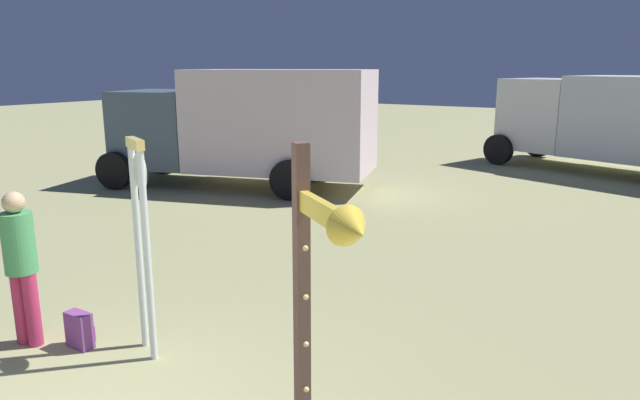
% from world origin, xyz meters
% --- Properties ---
extents(standing_clock, '(0.41, 0.26, 2.23)m').
position_xyz_m(standing_clock, '(-0.89, 1.88, 1.34)').
color(standing_clock, silver).
rests_on(standing_clock, ground_plane).
extents(arrow_sign, '(0.92, 0.73, 2.41)m').
position_xyz_m(arrow_sign, '(1.64, 1.17, 1.57)').
color(arrow_sign, brown).
rests_on(arrow_sign, ground_plane).
extents(person_near_clock, '(0.32, 0.32, 1.67)m').
position_xyz_m(person_near_clock, '(-2.12, 1.32, 0.93)').
color(person_near_clock, '#C42F5A').
rests_on(person_near_clock, ground_plane).
extents(backpack, '(0.30, 0.19, 0.39)m').
position_xyz_m(backpack, '(-1.59, 1.56, 0.19)').
color(backpack, '#823F89').
rests_on(backpack, ground_plane).
extents(box_truck_near, '(6.87, 4.12, 2.83)m').
position_xyz_m(box_truck_near, '(-5.34, 9.10, 1.55)').
color(box_truck_near, silver).
rests_on(box_truck_near, ground_plane).
extents(box_truck_far, '(7.11, 4.36, 2.65)m').
position_xyz_m(box_truck_far, '(2.19, 15.88, 1.51)').
color(box_truck_far, silver).
rests_on(box_truck_far, ground_plane).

